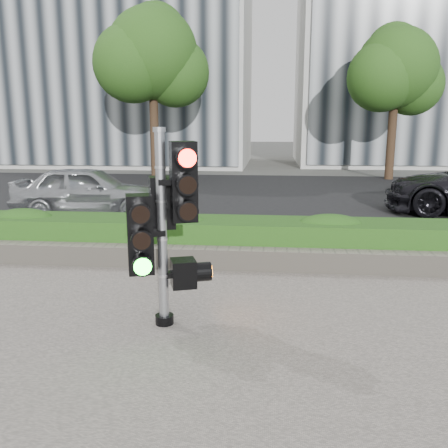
{
  "coord_description": "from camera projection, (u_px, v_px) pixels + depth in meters",
  "views": [
    {
      "loc": [
        0.48,
        -5.51,
        2.34
      ],
      "look_at": [
        -0.13,
        0.6,
        1.05
      ],
      "focal_mm": 38.0,
      "sensor_mm": 36.0,
      "label": 1
    }
  ],
  "objects": [
    {
      "name": "tree_left",
      "position": [
        152.0,
        57.0,
        19.47
      ],
      "size": [
        4.61,
        4.03,
        7.34
      ],
      "color": "black",
      "rests_on": "ground"
    },
    {
      "name": "building_left",
      "position": [
        112.0,
        34.0,
        27.62
      ],
      "size": [
        16.0,
        9.0,
        15.0
      ],
      "primitive_type": "cube",
      "color": "#B7B7B2",
      "rests_on": "ground"
    },
    {
      "name": "ground",
      "position": [
        230.0,
        316.0,
        5.89
      ],
      "size": [
        120.0,
        120.0,
        0.0
      ],
      "primitive_type": "plane",
      "color": "#51514C",
      "rests_on": "ground"
    },
    {
      "name": "hedge",
      "position": [
        243.0,
        239.0,
        8.3
      ],
      "size": [
        12.0,
        1.0,
        0.68
      ],
      "primitive_type": "cube",
      "color": "#458D2B",
      "rests_on": "sidewalk"
    },
    {
      "name": "tree_right",
      "position": [
        395.0,
        71.0,
        19.57
      ],
      "size": [
        4.1,
        3.58,
        6.53
      ],
      "color": "black",
      "rests_on": "ground"
    },
    {
      "name": "road",
      "position": [
        257.0,
        196.0,
        15.63
      ],
      "size": [
        60.0,
        13.0,
        0.02
      ],
      "primitive_type": "cube",
      "color": "black",
      "rests_on": "ground"
    },
    {
      "name": "stone_wall",
      "position": [
        240.0,
        259.0,
        7.7
      ],
      "size": [
        12.0,
        0.32,
        0.34
      ],
      "primitive_type": "cube",
      "color": "gray",
      "rests_on": "sidewalk"
    },
    {
      "name": "curb",
      "position": [
        245.0,
        247.0,
        8.95
      ],
      "size": [
        60.0,
        0.25,
        0.12
      ],
      "primitive_type": "cube",
      "color": "gray",
      "rests_on": "ground"
    },
    {
      "name": "car_silver",
      "position": [
        88.0,
        190.0,
        12.25
      ],
      "size": [
        3.9,
        1.89,
        1.28
      ],
      "primitive_type": "imported",
      "rotation": [
        0.0,
        0.0,
        1.67
      ],
      "color": "#A9ACB0",
      "rests_on": "road"
    },
    {
      "name": "traffic_signal",
      "position": [
        164.0,
        219.0,
        5.39
      ],
      "size": [
        0.83,
        0.72,
        2.28
      ],
      "rotation": [
        0.0,
        0.0,
        0.33
      ],
      "color": "black",
      "rests_on": "sidewalk"
    }
  ]
}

